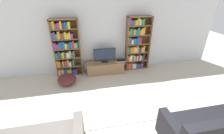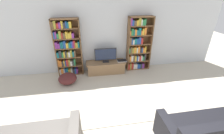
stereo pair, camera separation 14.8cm
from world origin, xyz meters
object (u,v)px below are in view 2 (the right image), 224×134
at_px(bookshelf_right, 138,45).
at_px(tv_stand, 106,67).
at_px(beanbag_ottoman, 68,79).
at_px(couch_right_sofa, 211,133).
at_px(laptop, 122,61).
at_px(bookshelf_left, 67,48).
at_px(television, 106,55).

height_order(bookshelf_right, tv_stand, bookshelf_right).
bearing_deg(beanbag_ottoman, couch_right_sofa, -42.69).
bearing_deg(laptop, bookshelf_right, 13.36).
distance_m(tv_stand, laptop, 0.66).
height_order(laptop, couch_right_sofa, couch_right_sofa).
relative_size(laptop, beanbag_ottoman, 0.59).
xyz_separation_m(bookshelf_left, bookshelf_right, (2.59, 0.00, -0.02)).
distance_m(television, beanbag_ottoman, 1.58).
bearing_deg(television, beanbag_ottoman, -158.53).
relative_size(tv_stand, laptop, 4.05).
xyz_separation_m(bookshelf_right, beanbag_ottoman, (-2.62, -0.68, -0.82)).
xyz_separation_m(laptop, beanbag_ottoman, (-1.99, -0.53, -0.28)).
bearing_deg(bookshelf_right, television, -173.61).
bearing_deg(bookshelf_left, couch_right_sofa, -49.19).
xyz_separation_m(bookshelf_left, television, (1.34, -0.14, -0.29)).
bearing_deg(tv_stand, bookshelf_right, 6.60).
relative_size(couch_right_sofa, beanbag_ottoman, 3.22).
bearing_deg(television, bookshelf_left, 174.11).
relative_size(tv_stand, television, 1.81).
relative_size(tv_stand, couch_right_sofa, 0.74).
bearing_deg(bookshelf_left, laptop, -4.35).
distance_m(bookshelf_left, beanbag_ottoman, 1.08).
relative_size(tv_stand, beanbag_ottoman, 2.38).
xyz_separation_m(tv_stand, beanbag_ottoman, (-1.38, -0.54, -0.05)).
bearing_deg(bookshelf_right, beanbag_ottoman, -165.44).
relative_size(bookshelf_left, tv_stand, 1.40).
bearing_deg(tv_stand, beanbag_ottoman, -158.70).
height_order(couch_right_sofa, beanbag_ottoman, couch_right_sofa).
relative_size(bookshelf_left, laptop, 5.66).
bearing_deg(beanbag_ottoman, bookshelf_right, 14.56).
distance_m(bookshelf_left, television, 1.38).
height_order(bookshelf_right, laptop, bookshelf_right).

